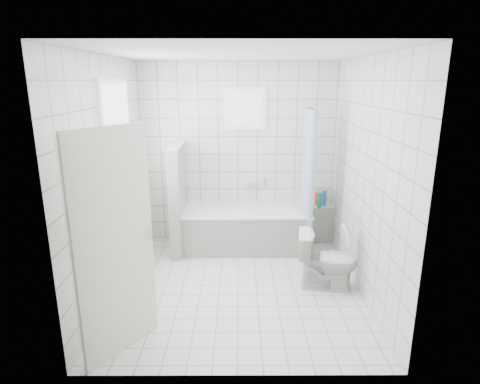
{
  "coord_description": "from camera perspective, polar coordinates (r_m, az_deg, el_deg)",
  "views": [
    {
      "loc": [
        0.01,
        -4.27,
        2.34
      ],
      "look_at": [
        0.03,
        0.35,
        1.05
      ],
      "focal_mm": 30.0,
      "sensor_mm": 36.0,
      "label": 1
    }
  ],
  "objects": [
    {
      "name": "ground",
      "position": [
        4.87,
        -0.3,
        -13.13
      ],
      "size": [
        3.0,
        3.0,
        0.0
      ],
      "primitive_type": "plane",
      "color": "white",
      "rests_on": "ground"
    },
    {
      "name": "ceiling",
      "position": [
        4.27,
        -0.35,
        19.1
      ],
      "size": [
        3.0,
        3.0,
        0.0
      ],
      "primitive_type": "plane",
      "rotation": [
        3.14,
        0.0,
        0.0
      ],
      "color": "white",
      "rests_on": "ground"
    },
    {
      "name": "wall_back",
      "position": [
        5.86,
        -0.29,
        5.39
      ],
      "size": [
        2.8,
        0.02,
        2.6
      ],
      "primitive_type": "cube",
      "color": "white",
      "rests_on": "ground"
    },
    {
      "name": "wall_front",
      "position": [
        2.95,
        -0.38,
        -5.0
      ],
      "size": [
        2.8,
        0.02,
        2.6
      ],
      "primitive_type": "cube",
      "color": "white",
      "rests_on": "ground"
    },
    {
      "name": "wall_left",
      "position": [
        4.61,
        -18.0,
        1.8
      ],
      "size": [
        0.02,
        3.0,
        2.6
      ],
      "primitive_type": "cube",
      "color": "white",
      "rests_on": "ground"
    },
    {
      "name": "wall_right",
      "position": [
        4.61,
        17.39,
        1.84
      ],
      "size": [
        0.02,
        3.0,
        2.6
      ],
      "primitive_type": "cube",
      "color": "white",
      "rests_on": "ground"
    },
    {
      "name": "window_left",
      "position": [
        4.82,
        -16.73,
        6.13
      ],
      "size": [
        0.01,
        0.9,
        1.4
      ],
      "primitive_type": "cube",
      "color": "white",
      "rests_on": "wall_left"
    },
    {
      "name": "window_back",
      "position": [
        5.73,
        0.72,
        11.72
      ],
      "size": [
        0.5,
        0.01,
        0.5
      ],
      "primitive_type": "cube",
      "color": "white",
      "rests_on": "wall_back"
    },
    {
      "name": "window_sill",
      "position": [
        4.98,
        -15.58,
        -2.28
      ],
      "size": [
        0.18,
        1.02,
        0.08
      ],
      "primitive_type": "cube",
      "color": "white",
      "rests_on": "wall_left"
    },
    {
      "name": "door",
      "position": [
        3.55,
        -17.3,
        -7.33
      ],
      "size": [
        0.48,
        0.68,
        2.0
      ],
      "primitive_type": "cube",
      "rotation": [
        0.0,
        0.0,
        -0.6
      ],
      "color": "silver",
      "rests_on": "ground"
    },
    {
      "name": "bathtub",
      "position": [
        5.77,
        0.95,
        -5.2
      ],
      "size": [
        1.77,
        0.77,
        0.58
      ],
      "color": "white",
      "rests_on": "ground"
    },
    {
      "name": "partition_wall",
      "position": [
        5.63,
        -8.74,
        -0.96
      ],
      "size": [
        0.15,
        0.85,
        1.5
      ],
      "primitive_type": "cube",
      "color": "white",
      "rests_on": "ground"
    },
    {
      "name": "tiled_ledge",
      "position": [
        6.13,
        11.26,
        -4.38
      ],
      "size": [
        0.4,
        0.24,
        0.55
      ],
      "primitive_type": "cube",
      "color": "white",
      "rests_on": "ground"
    },
    {
      "name": "toilet",
      "position": [
        4.78,
        12.31,
        -9.47
      ],
      "size": [
        0.72,
        0.48,
        0.68
      ],
      "primitive_type": "imported",
      "rotation": [
        0.0,
        0.0,
        1.41
      ],
      "color": "white",
      "rests_on": "ground"
    },
    {
      "name": "curtain_rod",
      "position": [
        5.46,
        9.94,
        11.82
      ],
      "size": [
        0.02,
        0.8,
        0.02
      ],
      "primitive_type": "cylinder",
      "rotation": [
        1.57,
        0.0,
        0.0
      ],
      "color": "silver",
      "rests_on": "wall_back"
    },
    {
      "name": "shower_curtain",
      "position": [
        5.46,
        9.73,
        2.27
      ],
      "size": [
        0.14,
        0.48,
        1.78
      ],
      "primitive_type": null,
      "color": "#467BCF",
      "rests_on": "curtain_rod"
    },
    {
      "name": "tub_faucet",
      "position": [
        5.92,
        1.88,
        1.03
      ],
      "size": [
        0.18,
        0.06,
        0.06
      ],
      "primitive_type": "cube",
      "color": "silver",
      "rests_on": "wall_back"
    },
    {
      "name": "sill_bottles",
      "position": [
        4.83,
        -15.93,
        -0.74
      ],
      "size": [
        0.18,
        0.79,
        0.33
      ],
      "color": "silver",
      "rests_on": "window_sill"
    },
    {
      "name": "ledge_bottles",
      "position": [
        5.99,
        11.36,
        -0.97
      ],
      "size": [
        0.16,
        0.18,
        0.24
      ],
      "color": "red",
      "rests_on": "tiled_ledge"
    }
  ]
}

